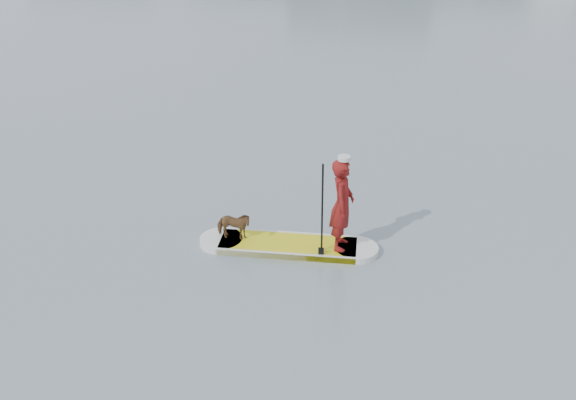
# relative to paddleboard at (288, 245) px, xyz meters

# --- Properties ---
(ground) EXTENTS (140.00, 140.00, 0.00)m
(ground) POSITION_rel_paddleboard_xyz_m (3.69, 1.65, -0.06)
(ground) COLOR slate
(ground) RESTS_ON ground
(paddleboard) EXTENTS (3.28, 1.09, 0.12)m
(paddleboard) POSITION_rel_paddleboard_xyz_m (0.00, 0.00, 0.00)
(paddleboard) COLOR yellow
(paddleboard) RESTS_ON ground
(paddler) EXTENTS (0.45, 0.65, 1.71)m
(paddler) POSITION_rel_paddleboard_xyz_m (0.95, 0.11, 0.91)
(paddler) COLOR maroon
(paddler) RESTS_ON paddleboard
(white_cap) EXTENTS (0.22, 0.22, 0.07)m
(white_cap) POSITION_rel_paddleboard_xyz_m (0.95, 0.11, 1.80)
(white_cap) COLOR silver
(white_cap) RESTS_ON paddler
(dog) EXTENTS (0.68, 0.33, 0.56)m
(dog) POSITION_rel_paddleboard_xyz_m (-1.00, -0.12, 0.34)
(dog) COLOR #53341C
(dog) RESTS_ON paddleboard
(paddle) EXTENTS (0.10, 0.30, 2.00)m
(paddle) POSITION_rel_paddleboard_xyz_m (0.66, -0.25, 0.74)
(paddle) COLOR black
(paddle) RESTS_ON ground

